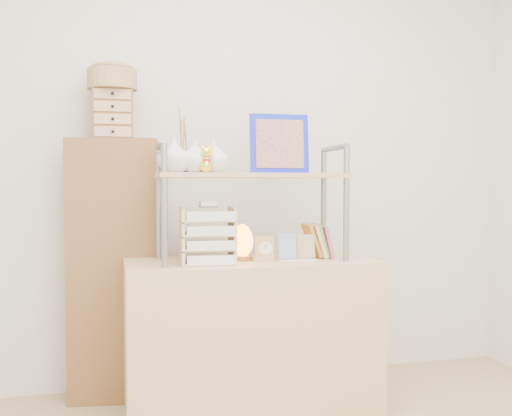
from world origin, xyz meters
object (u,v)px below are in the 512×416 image
(cabinet, at_px, (114,269))
(salt_lamp, at_px, (242,242))
(letter_tray, at_px, (208,239))
(desk, at_px, (251,337))

(cabinet, xyz_separation_m, salt_lamp, (0.60, -0.36, 0.17))
(cabinet, bearing_deg, salt_lamp, -22.98)
(letter_tray, height_order, salt_lamp, letter_tray)
(salt_lamp, bearing_deg, cabinet, 149.12)
(desk, xyz_separation_m, salt_lamp, (-0.04, 0.01, 0.47))
(desk, distance_m, salt_lamp, 0.47)
(cabinet, relative_size, salt_lamp, 7.64)
(letter_tray, bearing_deg, desk, 15.29)
(cabinet, relative_size, letter_tray, 4.64)
(cabinet, height_order, letter_tray, cabinet)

